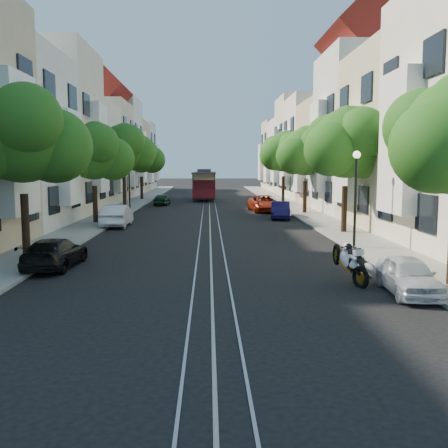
{
  "coord_description": "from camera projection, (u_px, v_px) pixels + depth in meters",
  "views": [
    {
      "loc": [
        -0.09,
        -17.44,
        3.65
      ],
      "look_at": [
        0.56,
        3.2,
        1.23
      ],
      "focal_mm": 40.0,
      "sensor_mm": 36.0,
      "label": 1
    }
  ],
  "objects": [
    {
      "name": "parked_car_e_mid",
      "position": [
        280.0,
        210.0,
        34.45
      ],
      "size": [
        1.69,
        3.72,
        1.19
      ],
      "primitive_type": "imported",
      "rotation": [
        0.0,
        0.0,
        -0.12
      ],
      "color": "#0F0C3C",
      "rests_on": "ground"
    },
    {
      "name": "tree_w_b",
      "position": [
        95.0,
        154.0,
        30.88
      ],
      "size": [
        4.72,
        3.87,
        6.27
      ],
      "color": "black",
      "rests_on": "ground"
    },
    {
      "name": "tree_w_d",
      "position": [
        142.0,
        157.0,
        52.7
      ],
      "size": [
        4.84,
        3.99,
        6.52
      ],
      "color": "black",
      "rests_on": "ground"
    },
    {
      "name": "townhouses_east",
      "position": [
        340.0,
        149.0,
        45.22
      ],
      "size": [
        7.75,
        72.0,
        12.0
      ],
      "color": "beige",
      "rests_on": "ground"
    },
    {
      "name": "rail_right",
      "position": [
        215.0,
        206.0,
        45.56
      ],
      "size": [
        0.06,
        80.0,
        0.02
      ],
      "primitive_type": "cube",
      "color": "gray",
      "rests_on": "ground"
    },
    {
      "name": "parked_car_w_far",
      "position": [
        162.0,
        200.0,
        46.24
      ],
      "size": [
        1.48,
        3.2,
        1.06
      ],
      "primitive_type": "imported",
      "rotation": [
        0.0,
        0.0,
        3.07
      ],
      "color": "#143421",
      "rests_on": "ground"
    },
    {
      "name": "tree_e_d",
      "position": [
        284.0,
        153.0,
        48.15
      ],
      "size": [
        5.01,
        4.16,
        6.85
      ],
      "color": "black",
      "rests_on": "ground"
    },
    {
      "name": "tree_w_c",
      "position": [
        124.0,
        149.0,
        41.73
      ],
      "size": [
        5.13,
        4.28,
        7.09
      ],
      "color": "black",
      "rests_on": "ground"
    },
    {
      "name": "cable_car",
      "position": [
        205.0,
        183.0,
        53.34
      ],
      "size": [
        2.58,
        7.85,
        3.0
      ],
      "rotation": [
        0.0,
        0.0,
        -0.02
      ],
      "color": "black",
      "rests_on": "ground"
    },
    {
      "name": "parked_car_w_mid",
      "position": [
        117.0,
        216.0,
        29.99
      ],
      "size": [
        1.42,
        4.01,
        1.32
      ],
      "primitive_type": "imported",
      "rotation": [
        0.0,
        0.0,
        3.15
      ],
      "color": "silver",
      "rests_on": "ground"
    },
    {
      "name": "lane_line",
      "position": [
        209.0,
        206.0,
        45.54
      ],
      "size": [
        0.08,
        80.0,
        0.01
      ],
      "primitive_type": "cube",
      "color": "tan",
      "rests_on": "ground"
    },
    {
      "name": "rail_slot",
      "position": [
        209.0,
        206.0,
        45.54
      ],
      "size": [
        0.06,
        80.0,
        0.02
      ],
      "primitive_type": "cube",
      "color": "gray",
      "rests_on": "ground"
    },
    {
      "name": "parked_car_e_far",
      "position": [
        265.0,
        204.0,
        39.63
      ],
      "size": [
        2.57,
        4.88,
        1.31
      ],
      "primitive_type": "imported",
      "rotation": [
        0.0,
        0.0,
        0.09
      ],
      "color": "#9B270E",
      "rests_on": "ground"
    },
    {
      "name": "sportbike_rider",
      "position": [
        350.0,
        261.0,
        15.43
      ],
      "size": [
        0.8,
        1.85,
        1.33
      ],
      "rotation": [
        0.0,
        0.0,
        0.38
      ],
      "color": "black",
      "rests_on": "ground"
    },
    {
      "name": "townhouses_west",
      "position": [
        76.0,
        150.0,
        44.49
      ],
      "size": [
        7.75,
        72.0,
        11.76
      ],
      "color": "silver",
      "rests_on": "ground"
    },
    {
      "name": "parked_car_w_near",
      "position": [
        55.0,
        253.0,
        17.84
      ],
      "size": [
        1.7,
        3.79,
        1.08
      ],
      "primitive_type": "imported",
      "rotation": [
        0.0,
        0.0,
        3.09
      ],
      "color": "black",
      "rests_on": "ground"
    },
    {
      "name": "lamp_east",
      "position": [
        356.0,
        184.0,
        21.58
      ],
      "size": [
        0.32,
        0.32,
        4.16
      ],
      "color": "black",
      "rests_on": "ground"
    },
    {
      "name": "tree_e_c",
      "position": [
        307.0,
        153.0,
        37.26
      ],
      "size": [
        4.84,
        3.99,
        6.52
      ],
      "color": "black",
      "rests_on": "ground"
    },
    {
      "name": "tree_w_a",
      "position": [
        23.0,
        137.0,
        18.93
      ],
      "size": [
        4.93,
        4.08,
        6.68
      ],
      "color": "black",
      "rests_on": "ground"
    },
    {
      "name": "lamp_west",
      "position": [
        129.0,
        176.0,
        39.06
      ],
      "size": [
        0.32,
        0.32,
        4.16
      ],
      "color": "black",
      "rests_on": "ground"
    },
    {
      "name": "rail_left",
      "position": [
        203.0,
        206.0,
        45.52
      ],
      "size": [
        0.06,
        80.0,
        0.02
      ],
      "primitive_type": "cube",
      "color": "gray",
      "rests_on": "ground"
    },
    {
      "name": "ground",
      "position": [
        209.0,
        206.0,
        45.54
      ],
      "size": [
        200.0,
        200.0,
        0.0
      ],
      "primitive_type": "plane",
      "color": "black",
      "rests_on": "ground"
    },
    {
      "name": "parked_car_e_near",
      "position": [
        408.0,
        275.0,
        14.21
      ],
      "size": [
        1.46,
        3.22,
        1.07
      ],
      "primitive_type": "imported",
      "rotation": [
        0.0,
        0.0,
        -0.06
      ],
      "color": "silver",
      "rests_on": "ground"
    },
    {
      "name": "tree_e_b",
      "position": [
        347.0,
        145.0,
        26.33
      ],
      "size": [
        4.93,
        4.08,
        6.68
      ],
      "color": "black",
      "rests_on": "ground"
    },
    {
      "name": "sidewalk_west",
      "position": [
        130.0,
        205.0,
        45.31
      ],
      "size": [
        2.5,
        80.0,
        0.12
      ],
      "primitive_type": "cube",
      "color": "gray",
      "rests_on": "ground"
    },
    {
      "name": "sidewalk_east",
      "position": [
        288.0,
        205.0,
        45.76
      ],
      "size": [
        2.5,
        80.0,
        0.12
      ],
      "primitive_type": "cube",
      "color": "gray",
      "rests_on": "ground"
    }
  ]
}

